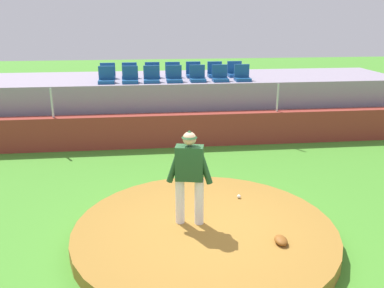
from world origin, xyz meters
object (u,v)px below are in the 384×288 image
at_px(stadium_chair_3, 174,77).
at_px(pitcher, 189,171).
at_px(stadium_chair_6, 242,76).
at_px(stadium_chair_12, 215,72).
at_px(stadium_chair_8, 130,74).
at_px(stadium_chair_5, 220,76).
at_px(fielding_glove, 281,240).
at_px(stadium_chair_1, 130,78).
at_px(stadium_chair_9, 152,73).
at_px(stadium_chair_0, 107,78).
at_px(stadium_chair_13, 235,72).
at_px(stadium_chair_2, 151,77).
at_px(stadium_chair_11, 193,72).
at_px(stadium_chair_10, 173,73).
at_px(stadium_chair_4, 198,76).
at_px(baseball, 239,196).
at_px(stadium_chair_7, 108,74).

bearing_deg(stadium_chair_3, pitcher, 88.02).
distance_m(stadium_chair_6, stadium_chair_12, 1.14).
bearing_deg(stadium_chair_8, stadium_chair_12, 179.56).
height_order(stadium_chair_3, stadium_chair_5, same).
bearing_deg(fielding_glove, stadium_chair_1, -159.82).
height_order(stadium_chair_8, stadium_chair_9, same).
xyz_separation_m(stadium_chair_0, stadium_chair_13, (4.18, 0.88, 0.00)).
xyz_separation_m(stadium_chair_2, stadium_chair_11, (1.42, 0.93, 0.00)).
distance_m(stadium_chair_1, stadium_chair_3, 1.35).
distance_m(stadium_chair_1, stadium_chair_10, 1.65).
relative_size(stadium_chair_2, stadium_chair_3, 1.00).
bearing_deg(stadium_chair_4, stadium_chair_9, -33.64).
bearing_deg(stadium_chair_9, stadium_chair_10, 177.04).
height_order(pitcher, stadium_chair_12, stadium_chair_12).
xyz_separation_m(stadium_chair_0, stadium_chair_6, (4.22, -0.02, 0.00)).
relative_size(stadium_chair_8, stadium_chair_12, 1.00).
height_order(stadium_chair_1, stadium_chair_11, same).
xyz_separation_m(stadium_chair_3, stadium_chair_12, (1.43, 0.88, 0.00)).
relative_size(stadium_chair_6, stadium_chair_8, 1.00).
bearing_deg(stadium_chair_10, stadium_chair_2, 51.21).
distance_m(stadium_chair_0, stadium_chair_12, 3.60).
bearing_deg(stadium_chair_13, stadium_chair_0, 11.93).
bearing_deg(stadium_chair_9, pitcher, 93.44).
distance_m(fielding_glove, stadium_chair_0, 7.98).
height_order(stadium_chair_2, stadium_chair_11, same).
relative_size(fielding_glove, stadium_chair_13, 0.60).
distance_m(stadium_chair_8, stadium_chair_11, 2.11).
height_order(stadium_chair_4, stadium_chair_8, same).
height_order(stadium_chair_1, stadium_chair_8, same).
distance_m(baseball, stadium_chair_2, 5.83).
relative_size(baseball, stadium_chair_4, 0.15).
bearing_deg(fielding_glove, stadium_chair_13, 173.88).
distance_m(stadium_chair_12, stadium_chair_13, 0.68).
bearing_deg(stadium_chair_7, stadium_chair_6, 168.18).
relative_size(baseball, stadium_chair_9, 0.15).
distance_m(baseball, fielding_glove, 1.75).
height_order(stadium_chair_10, stadium_chair_11, same).
relative_size(stadium_chair_1, stadium_chair_5, 1.00).
bearing_deg(stadium_chair_9, stadium_chair_1, 53.75).
bearing_deg(baseball, stadium_chair_7, 115.37).
bearing_deg(stadium_chair_1, pitcher, 100.30).
bearing_deg(stadium_chair_3, stadium_chair_6, 179.93).
distance_m(stadium_chair_2, stadium_chair_8, 1.14).
distance_m(stadium_chair_9, stadium_chair_11, 1.36).
distance_m(stadium_chair_10, stadium_chair_12, 1.41).
xyz_separation_m(pitcher, baseball, (1.09, 0.88, -0.94)).
bearing_deg(fielding_glove, stadium_chair_7, -157.15).
xyz_separation_m(fielding_glove, stadium_chair_6, (0.99, 7.10, 1.60)).
distance_m(fielding_glove, stadium_chair_5, 7.28).
bearing_deg(stadium_chair_12, stadium_chair_1, 17.93).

